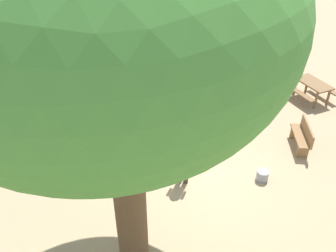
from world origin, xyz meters
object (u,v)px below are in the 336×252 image
picnic_table_near (131,82)px  feed_bucket (262,175)px  elephant (200,114)px  wooden_bench (303,136)px  picnic_table_far (313,87)px  market_stall_white (42,56)px  person_handler (184,157)px  shade_tree_main (115,22)px

picnic_table_near → feed_bucket: size_ratio=4.51×
elephant → feed_bucket: 2.88m
elephant → feed_bucket: elephant is taller
elephant → wooden_bench: size_ratio=1.43×
picnic_table_far → feed_bucket: 5.68m
market_stall_white → picnic_table_near: bearing=-84.8°
elephant → person_handler: bearing=158.8°
person_handler → wooden_bench: 4.37m
person_handler → feed_bucket: person_handler is taller
elephant → picnic_table_far: 5.43m
person_handler → shade_tree_main: bearing=172.6°
person_handler → shade_tree_main: (-2.87, 0.06, 4.68)m
wooden_bench → elephant: bearing=85.1°
feed_bucket → elephant: bearing=62.6°
shade_tree_main → market_stall_white: bearing=50.9°
picnic_table_near → feed_bucket: picnic_table_near is taller
picnic_table_far → feed_bucket: size_ratio=5.85×
shade_tree_main → market_stall_white: 11.33m
elephant → picnic_table_near: size_ratio=1.28×
elephant → picnic_table_near: bearing=34.9°
picnic_table_near → feed_bucket: (-3.02, -6.08, -0.43)m
shade_tree_main → picnic_table_near: shade_tree_main is taller
market_stall_white → feed_bucket: bearing=-104.4°
person_handler → picnic_table_near: person_handler is taller
picnic_table_near → market_stall_white: size_ratio=0.64×
shade_tree_main → picnic_table_near: (6.94, 3.89, -5.04)m
shade_tree_main → wooden_bench: (6.04, -3.02, -5.16)m
shade_tree_main → picnic_table_near: 9.42m
wooden_bench → picnic_table_near: bearing=63.3°
wooden_bench → picnic_table_near: (0.90, 6.91, 0.12)m
elephant → feed_bucket: (-1.28, -2.46, -0.79)m
wooden_bench → picnic_table_near: size_ratio=0.90×
person_handler → market_stall_white: size_ratio=0.64×
person_handler → picnic_table_far: (6.67, -2.90, -0.36)m
wooden_bench → market_stall_white: size_ratio=0.58×
market_stall_white → picnic_table_far: bearing=-74.9°
person_handler → market_stall_white: market_stall_white is taller
shade_tree_main → wooden_bench: shade_tree_main is taller
elephant → person_handler: size_ratio=1.28×
person_handler → wooden_bench: person_handler is taller
picnic_table_near → market_stall_white: bearing=0.1°
wooden_bench → picnic_table_far: wooden_bench is taller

